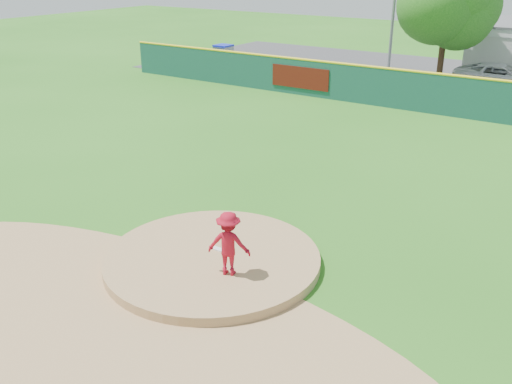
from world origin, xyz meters
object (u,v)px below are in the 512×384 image
Objects in this scene: playground_slide at (223,57)px; deciduous_tree at (447,7)px; pitcher at (229,244)px; van at (500,77)px.

deciduous_tree is at bearing 12.57° from playground_slide.
pitcher is 26.28m from van.
pitcher is 28.05m from playground_slide.
van is 5.13m from deciduous_tree.
pitcher is 0.52× the size of playground_slide.
pitcher is 25.88m from deciduous_tree.
playground_slide is (-17.41, -3.93, 0.10)m from van.
van is 1.74× the size of playground_slide.
deciduous_tree is at bearing 97.52° from van.
pitcher is 0.22× the size of deciduous_tree.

